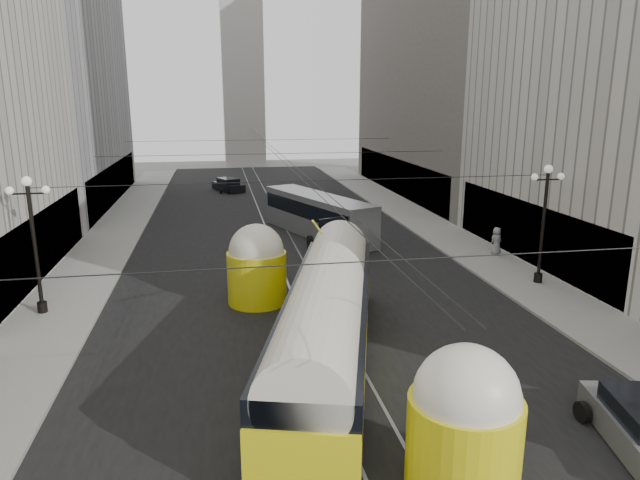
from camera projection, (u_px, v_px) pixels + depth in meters
name	position (u px, v px, depth m)	size (l,w,h in m)	color
road	(278.00, 234.00, 42.67)	(20.00, 85.00, 0.02)	black
sidewalk_left	(118.00, 229.00, 43.93)	(4.00, 72.00, 0.15)	gray
sidewalk_right	(415.00, 217.00, 48.06)	(4.00, 72.00, 0.15)	gray
rail_left	(268.00, 234.00, 42.54)	(0.12, 85.00, 0.04)	gray
rail_right	(288.00, 233.00, 42.80)	(0.12, 85.00, 0.04)	gray
building_left_far	(32.00, 47.00, 50.57)	(12.60, 28.60, 28.60)	#999999
building_right_far	(458.00, 32.00, 56.96)	(12.60, 32.60, 32.60)	#514C47
distant_tower	(242.00, 63.00, 84.40)	(6.00, 6.00, 31.36)	#B2AFA8
lamppost_left_mid	(34.00, 237.00, 25.75)	(1.86, 0.44, 6.37)	black
lamppost_right_mid	(544.00, 217.00, 30.09)	(1.86, 0.44, 6.37)	black
catenary	(280.00, 156.00, 40.31)	(25.00, 72.00, 0.23)	black
streetcar	(327.00, 317.00, 21.10)	(7.09, 17.81, 4.03)	yellow
city_bus	(318.00, 214.00, 41.66)	(6.65, 12.29, 3.01)	#949699
sedan_white_far	(297.00, 201.00, 52.86)	(2.39, 4.37, 1.31)	white
sedan_dark_far	(228.00, 185.00, 61.99)	(3.57, 4.88, 1.43)	black
pedestrian_sidewalk_right	(496.00, 241.00, 36.17)	(0.87, 0.54, 1.78)	gray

